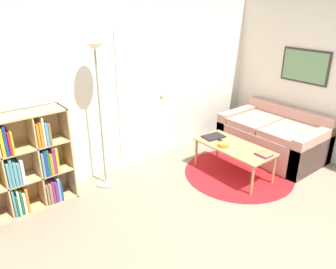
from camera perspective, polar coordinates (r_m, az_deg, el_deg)
The scene contains 12 objects.
ground_plane at distance 3.63m, azimuth 15.30°, elevation -18.36°, with size 14.00×14.00×0.00m, color gray.
wall_back at distance 4.63m, azimuth -7.06°, elevation 9.53°, with size 7.76×0.11×2.60m.
wall_right at distance 5.53m, azimuth 22.20°, elevation 10.37°, with size 0.08×5.34×2.60m.
rug at distance 4.84m, azimuth 12.15°, elevation -6.56°, with size 1.54×1.54×0.01m.
bookshelf at distance 4.10m, azimuth -25.01°, elevation -5.31°, with size 1.16×0.34×1.17m.
floor_lamp at distance 4.02m, azimuth -12.32°, elevation 10.57°, with size 0.27×0.27×1.87m.
couch at distance 5.45m, azimuth 18.00°, elevation -0.50°, with size 0.95×1.50×0.73m.
coffee_table at distance 4.64m, azimuth 11.42°, elevation -2.41°, with size 0.53×1.11×0.44m.
laptop at distance 4.85m, azimuth 7.91°, elevation -0.35°, with size 0.33×0.25×0.02m.
bowl at distance 4.57m, azimuth 9.64°, elevation -1.78°, with size 0.15×0.15×0.05m.
book_stack_on_table at distance 4.44m, azimuth 16.34°, elevation -3.29°, with size 0.17×0.20×0.03m.
remote at distance 4.70m, azimuth 9.42°, elevation -1.23°, with size 0.08×0.16×0.02m.
Camera 1 is at (-2.34, -1.47, 2.35)m, focal length 35.00 mm.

